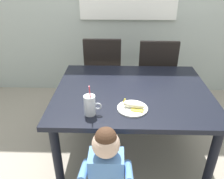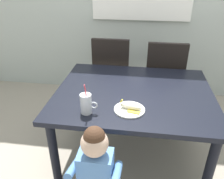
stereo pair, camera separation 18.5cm
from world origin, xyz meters
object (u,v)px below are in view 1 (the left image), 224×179
dining_chair_left (103,71)px  snack_plate (132,108)px  dining_chair_right (155,73)px  toddler_standing (106,168)px  peeled_banana (134,106)px  milk_cup (90,106)px  dining_table (132,98)px

dining_chair_left → snack_plate: 1.15m
dining_chair_right → toddler_standing: 1.53m
dining_chair_right → toddler_standing: size_ratio=1.15×
dining_chair_right → snack_plate: 1.10m
toddler_standing → peeled_banana: toddler_standing is taller
milk_cup → dining_chair_right: bearing=60.2°
dining_chair_right → milk_cup: (-0.64, -1.11, 0.23)m
dining_chair_right → snack_plate: dining_chair_right is taller
dining_chair_left → milk_cup: bearing=89.1°
dining_chair_right → peeled_banana: bearing=73.1°
dining_chair_right → toddler_standing: bearing=70.7°
milk_cup → peeled_banana: size_ratio=1.42×
dining_chair_right → dining_table: bearing=67.0°
dining_table → snack_plate: (-0.02, -0.30, 0.09)m
dining_chair_right → snack_plate: size_ratio=4.17×
toddler_standing → peeled_banana: size_ratio=4.78×
dining_table → dining_chair_left: 0.86m
snack_plate → dining_chair_left: bearing=104.8°
dining_chair_left → dining_chair_right: 0.62m
dining_table → peeled_banana: size_ratio=7.60×
dining_table → milk_cup: (-0.33, -0.38, 0.15)m
dining_chair_left → peeled_banana: bearing=105.4°
milk_cup → peeled_banana: (0.32, 0.07, -0.04)m
dining_chair_right → dining_chair_left: bearing=-5.8°
toddler_standing → peeled_banana: bearing=64.9°
dining_table → toddler_standing: toddler_standing is taller
milk_cup → snack_plate: size_ratio=1.08×
toddler_standing → dining_chair_left: bearing=94.3°
snack_plate → peeled_banana: (0.01, -0.00, 0.03)m
peeled_banana → milk_cup: bearing=-167.3°
dining_table → peeled_banana: 0.33m
toddler_standing → milk_cup: 0.44m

